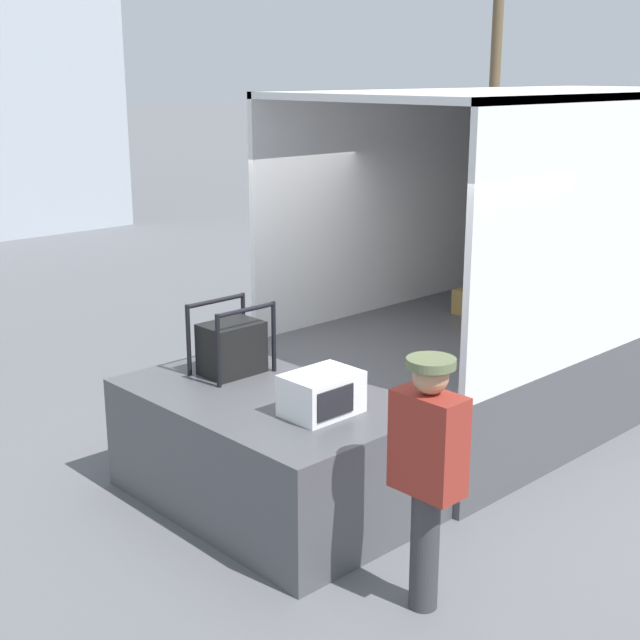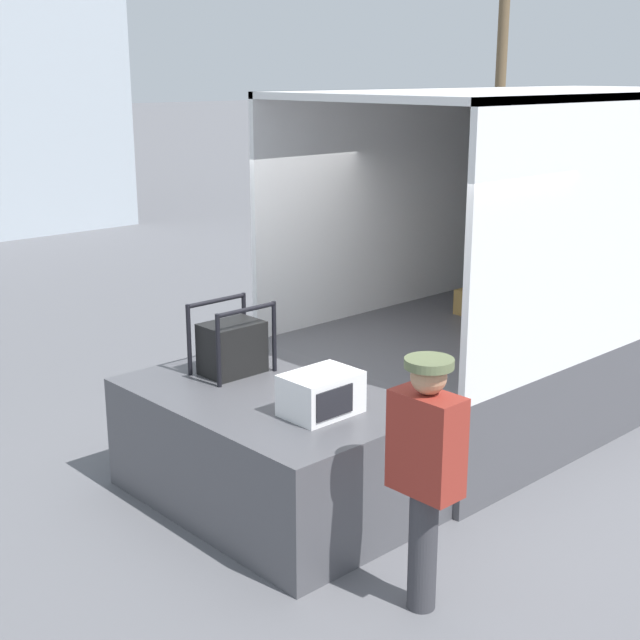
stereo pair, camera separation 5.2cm
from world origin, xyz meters
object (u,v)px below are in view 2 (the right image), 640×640
Objects in this scene: utility_pole at (505,4)px; box_truck at (600,289)px; portable_generator at (234,346)px; microwave at (321,394)px; worker_person at (426,460)px.

box_truck is at bearing -139.30° from utility_pole.
portable_generator is 0.06× the size of utility_pole.
box_truck is at bearing 6.85° from microwave.
worker_person is 0.17× the size of utility_pole.
microwave is at bearing -147.44° from utility_pole.
worker_person is at bearing -100.92° from microwave.
box_truck is 4.67m from portable_generator.
box_truck is at bearing -6.98° from portable_generator.
worker_person is (-0.22, -1.15, -0.05)m from microwave.
portable_generator is 2.31m from worker_person.
box_truck reaches higher than portable_generator.
portable_generator is at bearing -150.30° from utility_pole.
portable_generator is at bearing 173.02° from box_truck.
box_truck reaches higher than worker_person.
utility_pole is (16.02, 11.24, 3.90)m from worker_person.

